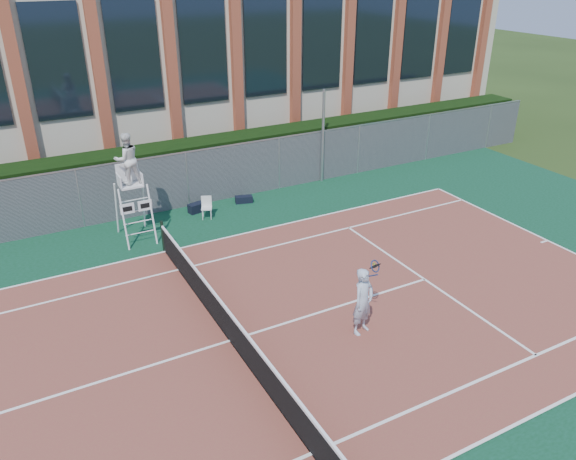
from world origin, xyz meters
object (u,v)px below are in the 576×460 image
steel_pole (323,137)px  tennis_player (363,301)px  umpire_chair (127,162)px  plastic_chair (207,205)px

steel_pole → tennis_player: (-4.87, -9.95, -1.05)m
steel_pole → umpire_chair: bearing=-169.1°
plastic_chair → tennis_player: (0.95, -8.71, 0.47)m
steel_pole → plastic_chair: 6.13m
plastic_chair → tennis_player: size_ratio=0.45×
umpire_chair → tennis_player: 9.28m
steel_pole → umpire_chair: steel_pole is taller
umpire_chair → plastic_chair: bearing=8.4°
steel_pole → tennis_player: steel_pole is taller
plastic_chair → steel_pole: bearing=12.0°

